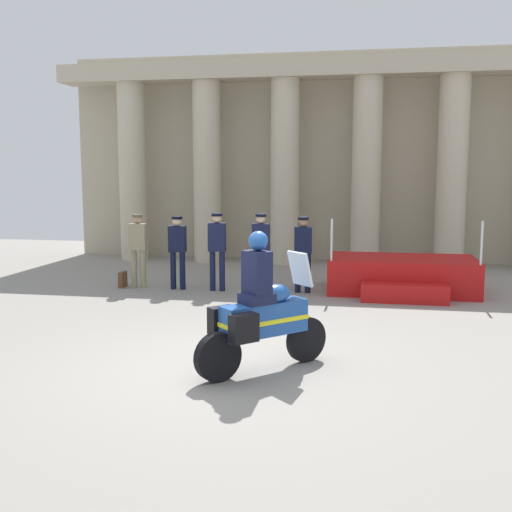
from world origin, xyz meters
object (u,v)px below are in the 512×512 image
object	(u,v)px
officer_in_row_4	(303,248)
reviewing_stand	(402,276)
officer_in_row_0	(138,245)
officer_in_row_2	(217,245)
officer_in_row_3	(261,246)
briefcase_on_ground	(123,279)
officer_in_row_1	(177,246)
motorcycle_with_rider	(260,314)

from	to	relation	value
officer_in_row_4	reviewing_stand	bearing A→B (deg)	-172.67
reviewing_stand	officer_in_row_4	xyz separation A→B (m)	(-2.15, -0.42, 0.62)
officer_in_row_0	officer_in_row_2	distance (m)	1.87
officer_in_row_3	reviewing_stand	bearing A→B (deg)	-175.93
officer_in_row_2	reviewing_stand	bearing A→B (deg)	-176.19
officer_in_row_4	briefcase_on_ground	world-z (taller)	officer_in_row_4
officer_in_row_0	officer_in_row_1	size ratio (longest dim) A/B	1.02
motorcycle_with_rider	briefcase_on_ground	distance (m)	6.86
officer_in_row_0	briefcase_on_ground	xyz separation A→B (m)	(-0.39, -0.01, -0.82)
officer_in_row_4	briefcase_on_ground	xyz separation A→B (m)	(-4.17, -0.10, -0.81)
motorcycle_with_rider	briefcase_on_ground	xyz separation A→B (m)	(-4.18, 5.40, -0.61)
officer_in_row_2	officer_in_row_3	size ratio (longest dim) A/B	1.01
reviewing_stand	officer_in_row_0	distance (m)	5.98
officer_in_row_2	officer_in_row_4	xyz separation A→B (m)	(1.91, 0.12, -0.04)
officer_in_row_4	motorcycle_with_rider	xyz separation A→B (m)	(0.01, -5.50, -0.20)
officer_in_row_1	motorcycle_with_rider	size ratio (longest dim) A/B	0.87
officer_in_row_2	motorcycle_with_rider	bearing A→B (deg)	105.83
motorcycle_with_rider	officer_in_row_4	bearing A→B (deg)	45.14
officer_in_row_1	officer_in_row_4	bearing A→B (deg)	178.57
officer_in_row_1	briefcase_on_ground	bearing A→B (deg)	-4.48
officer_in_row_3	officer_in_row_2	bearing A→B (deg)	3.00
officer_in_row_2	briefcase_on_ground	world-z (taller)	officer_in_row_2
reviewing_stand	officer_in_row_2	world-z (taller)	officer_in_row_2
reviewing_stand	officer_in_row_3	distance (m)	3.19
briefcase_on_ground	officer_in_row_2	bearing A→B (deg)	-0.44
officer_in_row_4	officer_in_row_0	bearing A→B (deg)	-2.36
officer_in_row_3	motorcycle_with_rider	world-z (taller)	motorcycle_with_rider
reviewing_stand	officer_in_row_4	world-z (taller)	officer_in_row_4
officer_in_row_0	reviewing_stand	bearing A→B (deg)	-178.80
officer_in_row_3	motorcycle_with_rider	size ratio (longest dim) A/B	0.91
reviewing_stand	officer_in_row_2	distance (m)	4.15
motorcycle_with_rider	briefcase_on_ground	bearing A→B (deg)	82.77
reviewing_stand	briefcase_on_ground	distance (m)	6.35
officer_in_row_0	officer_in_row_1	bearing A→B (deg)	174.87
briefcase_on_ground	officer_in_row_4	bearing A→B (deg)	1.41
officer_in_row_4	officer_in_row_2	bearing A→B (deg)	-0.22
officer_in_row_1	officer_in_row_4	xyz separation A→B (m)	(2.83, 0.12, 0.01)
officer_in_row_1	officer_in_row_2	bearing A→B (deg)	176.05
reviewing_stand	officer_in_row_3	xyz separation A→B (m)	(-3.09, -0.43, 0.65)
officer_in_row_0	officer_in_row_2	xyz separation A→B (m)	(1.87, -0.02, 0.03)
officer_in_row_0	officer_in_row_4	bearing A→B (deg)	177.64
motorcycle_with_rider	reviewing_stand	bearing A→B (deg)	25.15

